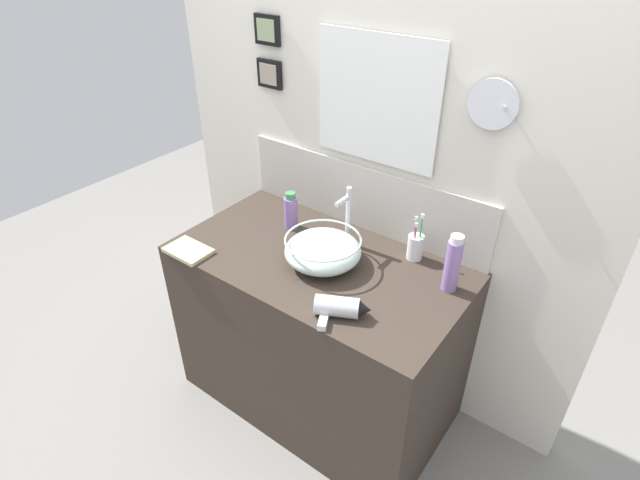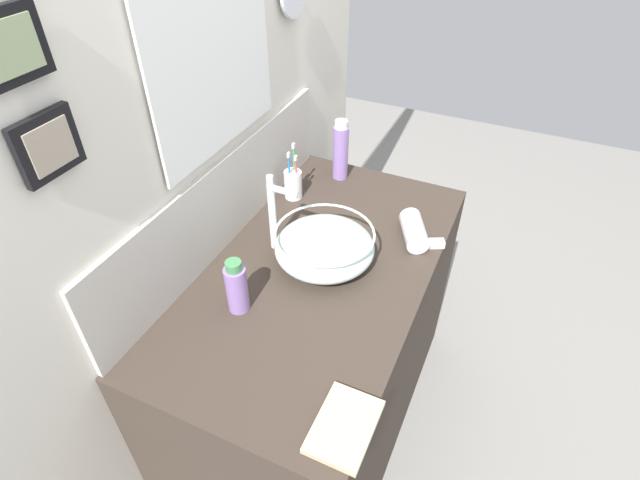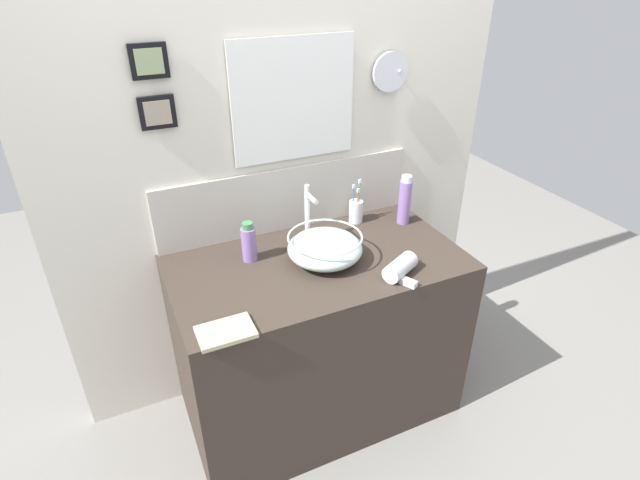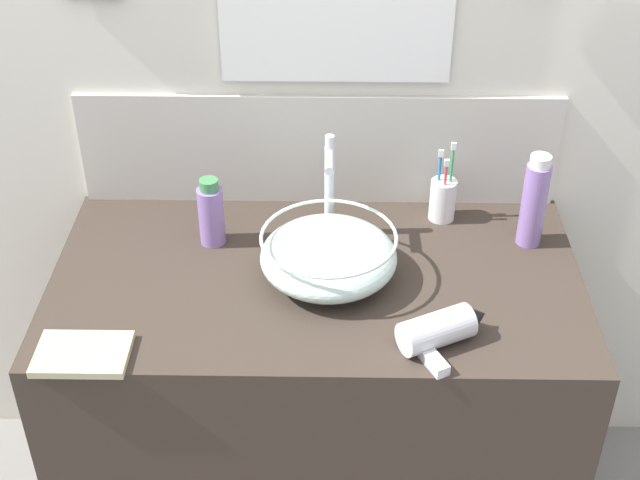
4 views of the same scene
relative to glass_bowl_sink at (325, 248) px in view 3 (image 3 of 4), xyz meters
name	(u,v)px [view 3 (image 3 of 4)]	position (x,y,z in m)	size (l,w,h in m)	color
ground_plane	(318,402)	(-0.03, 0.01, -0.89)	(6.00, 6.00, 0.00)	gray
vanity_counter	(318,338)	(-0.03, 0.01, -0.48)	(1.21, 0.66, 0.83)	#382D26
back_panel	(283,141)	(-0.03, 0.37, 0.35)	(2.04, 0.10, 2.48)	silver
glass_bowl_sink	(325,248)	(0.00, 0.00, 0.00)	(0.31, 0.31, 0.12)	silver
faucet	(308,211)	(0.00, 0.17, 0.09)	(0.02, 0.10, 0.27)	silver
hair_drier	(403,266)	(0.24, -0.22, -0.03)	(0.21, 0.19, 0.07)	silver
toothbrush_cup	(356,211)	(0.28, 0.25, 0.00)	(0.06, 0.06, 0.21)	white
soap_dispenser	(405,200)	(0.48, 0.15, 0.05)	(0.06, 0.06, 0.24)	#8C6BB2
spray_bottle	(249,243)	(-0.28, 0.14, 0.02)	(0.06, 0.06, 0.17)	#8C6BB2
hand_towel	(226,332)	(-0.50, -0.27, -0.05)	(0.19, 0.13, 0.02)	tan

